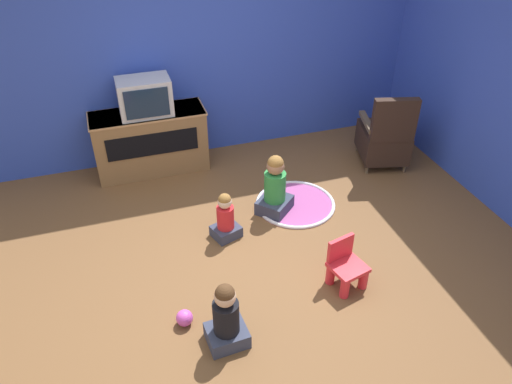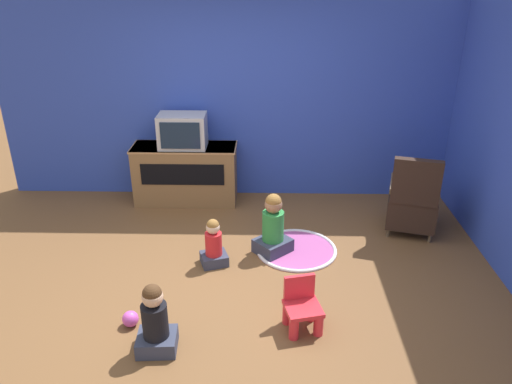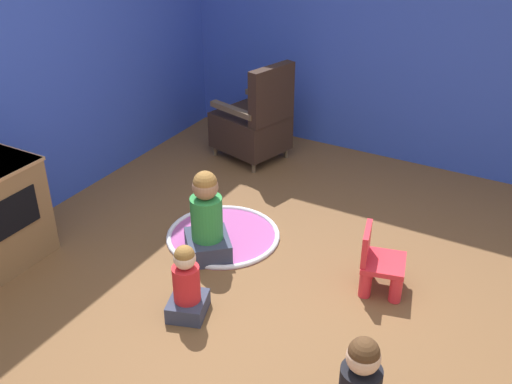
% 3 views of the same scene
% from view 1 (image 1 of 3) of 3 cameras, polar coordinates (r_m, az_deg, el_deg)
% --- Properties ---
extents(ground_plane, '(30.00, 30.00, 0.00)m').
position_cam_1_polar(ground_plane, '(4.81, -0.31, -7.26)').
color(ground_plane, brown).
extents(wall_back, '(5.77, 0.12, 2.62)m').
position_cam_1_polar(wall_back, '(5.95, -8.06, 15.88)').
color(wall_back, '#2D47B2').
rests_on(wall_back, ground_plane).
extents(tv_cabinet, '(1.30, 0.48, 0.74)m').
position_cam_1_polar(tv_cabinet, '(5.97, -11.96, 5.75)').
color(tv_cabinet, brown).
rests_on(tv_cabinet, ground_plane).
extents(television, '(0.57, 0.37, 0.41)m').
position_cam_1_polar(television, '(5.70, -12.61, 10.57)').
color(television, '#B7B7BC').
rests_on(television, tv_cabinet).
extents(black_armchair, '(0.67, 0.74, 0.95)m').
position_cam_1_polar(black_armchair, '(6.17, 14.50, 6.03)').
color(black_armchair, brown).
rests_on(black_armchair, ground_plane).
extents(yellow_kid_chair, '(0.35, 0.34, 0.45)m').
position_cam_1_polar(yellow_kid_chair, '(4.49, 10.25, -8.54)').
color(yellow_kid_chair, red).
rests_on(yellow_kid_chair, ground_plane).
extents(play_mat, '(0.87, 0.87, 0.04)m').
position_cam_1_polar(play_mat, '(5.45, 4.52, -1.34)').
color(play_mat, '#A54C8C').
rests_on(play_mat, ground_plane).
extents(child_watching_left, '(0.32, 0.30, 0.51)m').
position_cam_1_polar(child_watching_left, '(4.90, -3.51, -3.03)').
color(child_watching_left, '#33384C').
rests_on(child_watching_left, ground_plane).
extents(child_watching_center, '(0.46, 0.45, 0.68)m').
position_cam_1_polar(child_watching_center, '(5.18, 2.17, 0.45)').
color(child_watching_center, '#33384C').
rests_on(child_watching_center, ground_plane).
extents(child_watching_right, '(0.33, 0.29, 0.61)m').
position_cam_1_polar(child_watching_right, '(3.93, -3.43, -14.24)').
color(child_watching_right, '#33384C').
rests_on(child_watching_right, ground_plane).
extents(toy_ball, '(0.14, 0.14, 0.14)m').
position_cam_1_polar(toy_ball, '(4.22, -8.17, -14.05)').
color(toy_ball, '#CC4CB2').
rests_on(toy_ball, ground_plane).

